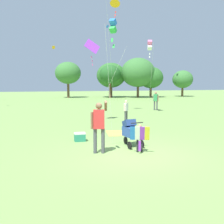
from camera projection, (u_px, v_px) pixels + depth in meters
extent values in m
plane|color=#75994C|center=(130.00, 153.00, 8.99)|extent=(120.00, 120.00, 0.00)
cylinder|color=brown|center=(68.00, 91.00, 40.22)|extent=(0.36, 0.36, 2.21)
ellipsoid|color=#387033|center=(68.00, 73.00, 39.92)|extent=(3.89, 3.50, 3.31)
cylinder|color=brown|center=(110.00, 90.00, 40.03)|extent=(0.36, 0.36, 2.28)
ellipsoid|color=#235623|center=(110.00, 74.00, 39.75)|extent=(3.25, 2.92, 2.76)
cylinder|color=brown|center=(111.00, 92.00, 41.48)|extent=(0.36, 0.36, 1.62)
ellipsoid|color=#2D6628|center=(111.00, 75.00, 41.18)|extent=(4.53, 4.08, 3.85)
cylinder|color=brown|center=(138.00, 92.00, 40.76)|extent=(0.36, 0.36, 1.76)
ellipsoid|color=#387033|center=(138.00, 72.00, 40.43)|extent=(5.23, 4.71, 4.44)
cylinder|color=brown|center=(151.00, 92.00, 41.35)|extent=(0.36, 0.36, 1.52)
ellipsoid|color=#2D6628|center=(151.00, 78.00, 41.09)|extent=(3.90, 3.51, 3.32)
cylinder|color=brown|center=(182.00, 92.00, 43.60)|extent=(0.36, 0.36, 1.48)
ellipsoid|color=#387033|center=(183.00, 79.00, 43.36)|extent=(3.41, 3.07, 2.90)
cylinder|color=#232328|center=(142.00, 145.00, 9.12)|extent=(0.07, 0.07, 0.48)
cylinder|color=#232328|center=(137.00, 145.00, 9.14)|extent=(0.07, 0.07, 0.48)
cube|color=purple|center=(140.00, 134.00, 9.08)|extent=(0.24, 0.19, 0.36)
cylinder|color=#A37556|center=(144.00, 134.00, 9.07)|extent=(0.05, 0.05, 0.32)
cylinder|color=#A37556|center=(136.00, 134.00, 9.10)|extent=(0.05, 0.05, 0.32)
sphere|color=#A37556|center=(140.00, 126.00, 9.05)|extent=(0.12, 0.12, 0.12)
cube|color=yellow|center=(147.00, 134.00, 8.87)|extent=(0.21, 0.22, 0.48)
cube|color=purple|center=(142.00, 133.00, 8.89)|extent=(0.21, 0.22, 0.48)
cube|color=white|center=(137.00, 133.00, 8.91)|extent=(0.21, 0.22, 0.48)
cube|color=blue|center=(133.00, 133.00, 8.92)|extent=(0.21, 0.22, 0.48)
cube|color=purple|center=(140.00, 146.00, 8.93)|extent=(0.08, 0.04, 0.36)
cylinder|color=#4C4C51|center=(95.00, 141.00, 8.98)|extent=(0.12, 0.12, 0.85)
cylinder|color=#4C4C51|center=(103.00, 141.00, 8.99)|extent=(0.12, 0.12, 0.85)
cube|color=red|center=(99.00, 119.00, 8.90)|extent=(0.42, 0.31, 0.64)
cylinder|color=brown|center=(92.00, 121.00, 8.90)|extent=(0.09, 0.09, 0.57)
cylinder|color=brown|center=(106.00, 106.00, 9.00)|extent=(0.21, 0.53, 0.40)
sphere|color=brown|center=(99.00, 106.00, 8.85)|extent=(0.22, 0.22, 0.22)
cylinder|color=black|center=(126.00, 140.00, 10.38)|extent=(0.09, 0.28, 0.28)
cylinder|color=black|center=(130.00, 145.00, 9.55)|extent=(0.09, 0.28, 0.28)
cylinder|color=black|center=(142.00, 144.00, 9.76)|extent=(0.09, 0.28, 0.28)
cube|color=#2D4C93|center=(131.00, 132.00, 9.95)|extent=(0.54, 0.71, 0.36)
cube|color=navy|center=(129.00, 123.00, 10.03)|extent=(0.48, 0.48, 0.35)
cylinder|color=black|center=(137.00, 123.00, 9.49)|extent=(0.48, 0.12, 0.04)
cube|color=blue|center=(113.00, 22.00, 9.82)|extent=(0.34, 0.34, 0.27)
cube|color=green|center=(113.00, 30.00, 9.85)|extent=(0.34, 0.34, 0.27)
cube|color=green|center=(112.00, 40.00, 9.89)|extent=(0.08, 0.08, 0.14)
cube|color=green|center=(114.00, 46.00, 9.95)|extent=(0.09, 0.09, 0.14)
cylinder|color=silver|center=(109.00, 89.00, 9.55)|extent=(0.56, 1.02, 4.35)
cone|color=#F4A319|center=(115.00, 3.00, 19.65)|extent=(0.97, 0.92, 0.46)
cube|color=red|center=(116.00, 12.00, 19.70)|extent=(0.08, 0.05, 0.14)
cube|color=red|center=(115.00, 15.00, 19.73)|extent=(0.09, 0.06, 0.14)
cube|color=red|center=(115.00, 18.00, 19.75)|extent=(0.08, 0.05, 0.14)
cylinder|color=silver|center=(111.00, 59.00, 18.11)|extent=(1.68, 3.77, 8.03)
cube|color=pink|center=(150.00, 42.00, 19.63)|extent=(0.39, 0.44, 0.37)
cube|color=white|center=(150.00, 48.00, 19.68)|extent=(0.39, 0.44, 0.37)
cube|color=white|center=(150.00, 54.00, 19.71)|extent=(0.08, 0.04, 0.14)
cube|color=white|center=(150.00, 57.00, 19.79)|extent=(0.08, 0.05, 0.14)
cylinder|color=silver|center=(151.00, 81.00, 18.65)|extent=(0.81, 2.52, 4.94)
cube|color=purple|center=(92.00, 46.00, 15.41)|extent=(1.01, 0.37, 0.93)
cube|color=pink|center=(92.00, 57.00, 15.49)|extent=(0.09, 0.09, 0.14)
cube|color=pink|center=(92.00, 61.00, 15.55)|extent=(0.07, 0.08, 0.14)
cube|color=pink|center=(92.00, 65.00, 15.54)|extent=(0.09, 0.09, 0.14)
cylinder|color=silver|center=(109.00, 87.00, 14.96)|extent=(1.51, 1.90, 4.29)
cube|color=blue|center=(107.00, 26.00, 33.18)|extent=(0.43, 0.22, 0.47)
cube|color=#F4A319|center=(54.00, 47.00, 32.08)|extent=(0.35, 0.29, 0.39)
cylinder|color=#4C4C51|center=(154.00, 106.00, 22.69)|extent=(0.11, 0.11, 0.78)
cylinder|color=#4C4C51|center=(157.00, 106.00, 22.54)|extent=(0.11, 0.11, 0.78)
cube|color=#2D8C4C|center=(156.00, 98.00, 22.54)|extent=(0.38, 0.40, 0.59)
cylinder|color=#A37556|center=(154.00, 98.00, 22.67)|extent=(0.08, 0.08, 0.52)
cylinder|color=#A37556|center=(158.00, 98.00, 22.42)|extent=(0.08, 0.08, 0.52)
sphere|color=#A37556|center=(156.00, 93.00, 22.49)|extent=(0.20, 0.20, 0.20)
cylinder|color=#4C4C51|center=(125.00, 116.00, 16.36)|extent=(0.09, 0.09, 0.64)
cylinder|color=#4C4C51|center=(127.00, 116.00, 16.53)|extent=(0.09, 0.09, 0.64)
cube|color=silver|center=(126.00, 107.00, 16.38)|extent=(0.32, 0.32, 0.48)
cylinder|color=beige|center=(125.00, 108.00, 16.24)|extent=(0.07, 0.07, 0.42)
cylinder|color=beige|center=(127.00, 107.00, 16.53)|extent=(0.07, 0.07, 0.42)
sphere|color=beige|center=(126.00, 101.00, 16.34)|extent=(0.16, 0.16, 0.16)
cube|color=gold|center=(121.00, 133.00, 12.55)|extent=(1.51, 1.53, 0.02)
cube|color=#288466|center=(80.00, 138.00, 10.84)|extent=(0.44, 0.32, 0.30)
cube|color=white|center=(80.00, 133.00, 10.82)|extent=(0.45, 0.33, 0.05)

